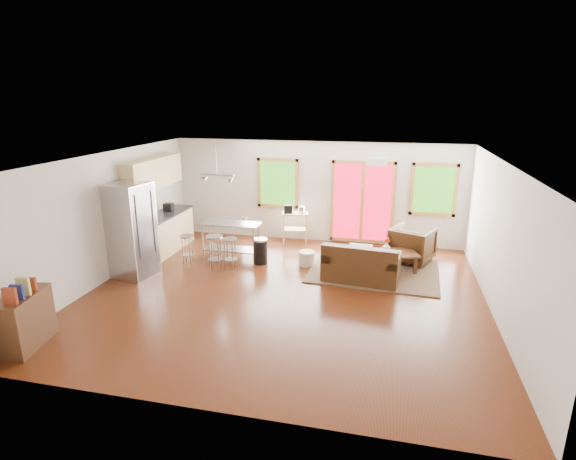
% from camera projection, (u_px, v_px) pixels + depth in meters
% --- Properties ---
extents(floor, '(7.50, 7.00, 0.02)m').
position_uv_depth(floor, '(285.00, 294.00, 8.69)').
color(floor, '#3A1608').
rests_on(floor, ground).
extents(ceiling, '(7.50, 7.00, 0.02)m').
position_uv_depth(ceiling, '(284.00, 158.00, 7.95)').
color(ceiling, silver).
rests_on(ceiling, ground).
extents(back_wall, '(7.50, 0.02, 2.60)m').
position_uv_depth(back_wall, '(316.00, 192.00, 11.60)').
color(back_wall, beige).
rests_on(back_wall, ground).
extents(left_wall, '(0.02, 7.00, 2.60)m').
position_uv_depth(left_wall, '(105.00, 218.00, 9.13)').
color(left_wall, beige).
rests_on(left_wall, ground).
extents(right_wall, '(0.02, 7.00, 2.60)m').
position_uv_depth(right_wall, '(503.00, 244.00, 7.51)').
color(right_wall, beige).
rests_on(right_wall, ground).
extents(front_wall, '(7.50, 0.02, 2.60)m').
position_uv_depth(front_wall, '(212.00, 315.00, 5.04)').
color(front_wall, beige).
rests_on(front_wall, ground).
extents(window_left, '(1.10, 0.05, 1.30)m').
position_uv_depth(window_left, '(278.00, 183.00, 11.71)').
color(window_left, '#265F14').
rests_on(window_left, back_wall).
extents(french_doors, '(1.60, 0.05, 2.10)m').
position_uv_depth(french_doors, '(362.00, 202.00, 11.35)').
color(french_doors, red).
rests_on(french_doors, back_wall).
extents(window_right, '(1.10, 0.05, 1.30)m').
position_uv_depth(window_right, '(434.00, 190.00, 10.87)').
color(window_right, '#265F14').
rests_on(window_right, back_wall).
extents(rug, '(2.84, 2.25, 0.03)m').
position_uv_depth(rug, '(374.00, 271.00, 9.79)').
color(rug, '#445537').
rests_on(rug, floor).
extents(loveseat, '(1.61, 1.03, 0.81)m').
position_uv_depth(loveseat, '(361.00, 266.00, 9.22)').
color(loveseat, '#331F0E').
rests_on(loveseat, floor).
extents(coffee_table, '(1.23, 0.94, 0.43)m').
position_uv_depth(coffee_table, '(392.00, 255.00, 9.71)').
color(coffee_table, '#3A2110').
rests_on(coffee_table, floor).
extents(armchair, '(1.13, 1.10, 0.90)m').
position_uv_depth(armchair, '(412.00, 243.00, 10.28)').
color(armchair, '#331F0E').
rests_on(armchair, floor).
extents(ottoman, '(0.56, 0.56, 0.36)m').
position_uv_depth(ottoman, '(360.00, 255.00, 10.31)').
color(ottoman, '#331F0E').
rests_on(ottoman, floor).
extents(pouf, '(0.44, 0.44, 0.32)m').
position_uv_depth(pouf, '(307.00, 258.00, 10.13)').
color(pouf, beige).
rests_on(pouf, floor).
extents(vase, '(0.21, 0.22, 0.29)m').
position_uv_depth(vase, '(387.00, 246.00, 9.89)').
color(vase, silver).
rests_on(vase, coffee_table).
extents(book, '(0.22, 0.08, 0.30)m').
position_uv_depth(book, '(395.00, 245.00, 9.82)').
color(book, maroon).
rests_on(book, coffee_table).
extents(cabinets, '(0.64, 2.24, 2.30)m').
position_uv_depth(cabinets, '(160.00, 215.00, 10.77)').
color(cabinets, tan).
rests_on(cabinets, floor).
extents(refrigerator, '(0.91, 0.89, 1.98)m').
position_uv_depth(refrigerator, '(131.00, 230.00, 9.34)').
color(refrigerator, '#B7BABC').
rests_on(refrigerator, floor).
extents(island, '(1.36, 0.55, 0.86)m').
position_uv_depth(island, '(231.00, 234.00, 10.45)').
color(island, '#B7BABC').
rests_on(island, floor).
extents(cup, '(0.14, 0.11, 0.13)m').
position_uv_depth(cup, '(244.00, 218.00, 10.20)').
color(cup, silver).
rests_on(cup, island).
extents(bar_stool_a, '(0.33, 0.33, 0.66)m').
position_uv_depth(bar_stool_a, '(187.00, 243.00, 10.16)').
color(bar_stool_a, '#B7BABC').
rests_on(bar_stool_a, floor).
extents(bar_stool_b, '(0.41, 0.41, 0.77)m').
position_uv_depth(bar_stool_b, '(215.00, 245.00, 9.76)').
color(bar_stool_b, '#B7BABC').
rests_on(bar_stool_b, floor).
extents(bar_stool_c, '(0.33, 0.33, 0.69)m').
position_uv_depth(bar_stool_c, '(230.00, 246.00, 9.85)').
color(bar_stool_c, '#B7BABC').
rests_on(bar_stool_c, floor).
extents(trash_can, '(0.32, 0.32, 0.58)m').
position_uv_depth(trash_can, '(261.00, 251.00, 10.21)').
color(trash_can, black).
rests_on(trash_can, floor).
extents(kitchen_cart, '(0.75, 0.57, 1.02)m').
position_uv_depth(kitchen_cart, '(294.00, 217.00, 11.50)').
color(kitchen_cart, tan).
rests_on(kitchen_cart, floor).
extents(bookshelf, '(0.55, 1.01, 1.12)m').
position_uv_depth(bookshelf, '(26.00, 320.00, 6.74)').
color(bookshelf, '#3A2110').
rests_on(bookshelf, floor).
extents(ceiling_flush, '(0.35, 0.35, 0.12)m').
position_uv_depth(ceiling_flush, '(377.00, 161.00, 8.19)').
color(ceiling_flush, white).
rests_on(ceiling_flush, ceiling).
extents(pendant_light, '(0.80, 0.18, 0.79)m').
position_uv_depth(pendant_light, '(217.00, 180.00, 9.96)').
color(pendant_light, gray).
rests_on(pendant_light, ceiling).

